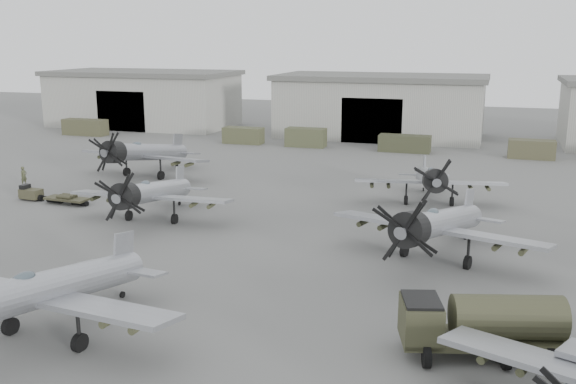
% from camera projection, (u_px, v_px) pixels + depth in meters
% --- Properties ---
extents(ground, '(220.00, 220.00, 0.00)m').
position_uv_depth(ground, '(179.00, 298.00, 34.51)').
color(ground, slate).
rests_on(ground, ground).
extents(hangar_left, '(29.00, 14.80, 8.70)m').
position_uv_depth(hangar_left, '(144.00, 98.00, 102.19)').
color(hangar_left, '#A6A69C').
rests_on(hangar_left, ground).
extents(hangar_center, '(29.00, 14.80, 8.70)m').
position_uv_depth(hangar_center, '(381.00, 106.00, 90.83)').
color(hangar_center, '#A6A69C').
rests_on(hangar_center, ground).
extents(support_truck_0, '(6.53, 2.20, 2.29)m').
position_uv_depth(support_truck_0, '(85.00, 127.00, 92.72)').
color(support_truck_0, '#44442C').
rests_on(support_truck_0, ground).
extents(support_truck_2, '(5.29, 2.20, 2.14)m').
position_uv_depth(support_truck_2, '(243.00, 135.00, 85.38)').
color(support_truck_2, '#46492F').
rests_on(support_truck_2, ground).
extents(support_truck_3, '(5.12, 2.20, 2.40)m').
position_uv_depth(support_truck_3, '(306.00, 137.00, 82.75)').
color(support_truck_3, '#464A30').
rests_on(support_truck_3, ground).
extents(support_truck_4, '(6.31, 2.20, 2.07)m').
position_uv_depth(support_truck_4, '(405.00, 143.00, 78.99)').
color(support_truck_4, '#383A26').
rests_on(support_truck_4, ground).
extents(support_truck_5, '(5.22, 2.20, 2.18)m').
position_uv_depth(support_truck_5, '(531.00, 149.00, 74.59)').
color(support_truck_5, '#47452E').
rests_on(support_truck_5, ground).
extents(aircraft_near_1, '(13.84, 12.45, 5.51)m').
position_uv_depth(aircraft_near_1, '(37.00, 292.00, 28.83)').
color(aircraft_near_1, '#999BA1').
rests_on(aircraft_near_1, ground).
extents(aircraft_mid_1, '(12.62, 11.35, 5.04)m').
position_uv_depth(aircraft_mid_1, '(149.00, 193.00, 48.26)').
color(aircraft_mid_1, '#9A9CA2').
rests_on(aircraft_mid_1, ground).
extents(aircraft_mid_2, '(13.71, 12.34, 5.47)m').
position_uv_depth(aircraft_mid_2, '(436.00, 225.00, 39.38)').
color(aircraft_mid_2, '#9A9CA2').
rests_on(aircraft_mid_2, ground).
extents(aircraft_far_0, '(14.12, 12.71, 5.61)m').
position_uv_depth(aircraft_far_0, '(142.00, 153.00, 63.82)').
color(aircraft_far_0, gray).
rests_on(aircraft_far_0, ground).
extents(aircraft_far_1, '(12.64, 11.37, 5.02)m').
position_uv_depth(aircraft_far_1, '(430.00, 179.00, 53.23)').
color(aircraft_far_1, '#9B9DA3').
rests_on(aircraft_far_1, ground).
extents(fuel_tanker, '(7.65, 4.70, 2.81)m').
position_uv_depth(fuel_tanker, '(483.00, 321.00, 27.96)').
color(fuel_tanker, '#3A3A26').
rests_on(fuel_tanker, ground).
extents(tug_trailer, '(6.74, 1.67, 1.35)m').
position_uv_depth(tug_trailer, '(45.00, 196.00, 54.95)').
color(tug_trailer, '#3E3C28').
rests_on(tug_trailer, ground).
extents(ground_crew, '(0.55, 0.74, 1.84)m').
position_uv_depth(ground_crew, '(24.00, 176.00, 60.83)').
color(ground_crew, '#42452D').
rests_on(ground_crew, ground).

